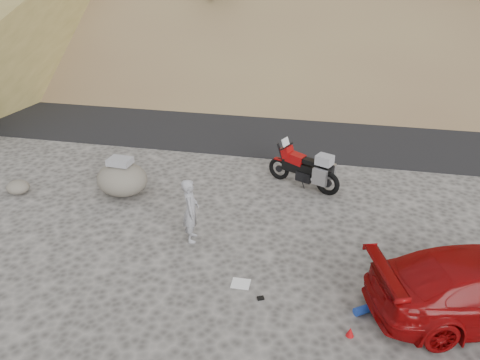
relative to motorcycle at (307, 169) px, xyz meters
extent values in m
plane|color=#43403D|center=(-1.38, -3.67, -0.61)|extent=(140.00, 140.00, 0.00)
cube|color=black|center=(-1.38, 5.33, -0.61)|extent=(120.00, 7.00, 0.05)
torus|color=black|center=(-0.86, 0.40, -0.25)|extent=(0.69, 0.41, 0.71)
cylinder|color=black|center=(-0.86, 0.40, -0.25)|extent=(0.22, 0.15, 0.21)
torus|color=black|center=(0.64, -0.29, -0.25)|extent=(0.74, 0.45, 0.75)
cylinder|color=black|center=(0.64, -0.29, -0.25)|extent=(0.25, 0.18, 0.24)
cylinder|color=black|center=(-0.78, 0.36, 0.14)|extent=(0.39, 0.23, 0.87)
cylinder|color=black|center=(-0.65, 0.30, 0.55)|extent=(0.32, 0.62, 0.05)
cube|color=black|center=(-0.13, 0.06, -0.02)|extent=(1.27, 0.77, 0.32)
cube|color=black|center=(-0.04, 0.02, -0.23)|extent=(0.57, 0.49, 0.30)
cube|color=maroon|center=(-0.36, 0.17, 0.25)|extent=(0.64, 0.53, 0.33)
cube|color=maroon|center=(-0.62, 0.29, 0.38)|extent=(0.45, 0.47, 0.38)
cube|color=silver|center=(-0.69, 0.32, 0.66)|extent=(0.25, 0.34, 0.27)
cube|color=black|center=(0.11, -0.05, 0.27)|extent=(0.63, 0.46, 0.13)
cube|color=black|center=(0.48, -0.22, 0.23)|extent=(0.42, 0.33, 0.11)
cube|color=#B9B9BE|center=(0.40, -0.49, 0.01)|extent=(0.44, 0.30, 0.48)
cube|color=#B9B9BE|center=(0.63, 0.02, 0.01)|extent=(0.44, 0.30, 0.48)
cube|color=gray|center=(0.50, -0.23, 0.44)|extent=(0.56, 0.52, 0.28)
cube|color=maroon|center=(-0.86, 0.40, 0.07)|extent=(0.35, 0.25, 0.04)
cylinder|color=black|center=(-0.07, -0.18, -0.41)|extent=(0.12, 0.21, 0.39)
cylinder|color=#B9B9BE|center=(0.39, -0.34, -0.18)|extent=(0.48, 0.29, 0.14)
imported|color=gray|center=(-2.53, -3.33, -0.61)|extent=(0.52, 0.67, 1.64)
ellipsoid|color=#5D5950|center=(-5.16, -1.49, -0.13)|extent=(1.77, 1.62, 0.96)
cube|color=gray|center=(-5.16, -1.49, 0.44)|extent=(0.69, 0.55, 0.18)
ellipsoid|color=#5D5950|center=(-8.19, -2.07, -0.41)|extent=(0.71, 0.65, 0.40)
cube|color=white|center=(-1.00, -4.77, -0.60)|extent=(0.40, 0.36, 0.01)
cylinder|color=#1A3BA0|center=(1.56, -5.14, -0.52)|extent=(0.44, 0.38, 0.17)
cylinder|color=#1A3BA0|center=(2.12, -4.67, -0.49)|extent=(0.10, 0.10, 0.23)
cone|color=#AD0B0F|center=(1.29, -5.81, -0.51)|extent=(0.18, 0.18, 0.19)
cube|color=black|center=(-0.51, -5.15, -0.59)|extent=(0.17, 0.15, 0.04)
camera|label=1|loc=(0.60, -12.56, 5.93)|focal=35.00mm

